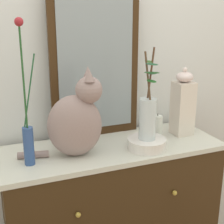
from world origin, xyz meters
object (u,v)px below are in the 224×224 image
object	(u,v)px
candle_pillar	(157,128)
cat_sitting	(76,120)
mirror_leaning	(95,65)
vase_slim_green	(28,130)
vase_glass_clear	(148,116)
jar_lidded_porcelain	(183,104)
bowl_porcelain	(147,144)
sideboard	(112,224)

from	to	relation	value
candle_pillar	cat_sitting	bearing A→B (deg)	-175.97
mirror_leaning	cat_sitting	xyz separation A→B (m)	(-0.17, -0.23, -0.21)
vase_slim_green	cat_sitting	bearing A→B (deg)	4.19
vase_glass_clear	jar_lidded_porcelain	xyz separation A→B (m)	(0.28, 0.12, -0.00)
cat_sitting	jar_lidded_porcelain	distance (m)	0.62
jar_lidded_porcelain	candle_pillar	distance (m)	0.20
cat_sitting	vase_slim_green	distance (m)	0.22
cat_sitting	vase_slim_green	size ratio (longest dim) A/B	0.66
jar_lidded_porcelain	mirror_leaning	bearing A→B (deg)	159.49
vase_slim_green	bowl_porcelain	distance (m)	0.58
sideboard	candle_pillar	xyz separation A→B (m)	(0.25, -0.01, 0.53)
sideboard	vase_glass_clear	bearing A→B (deg)	-33.14
sideboard	mirror_leaning	world-z (taller)	mirror_leaning
vase_slim_green	candle_pillar	size ratio (longest dim) A/B	4.39
vase_glass_clear	cat_sitting	bearing A→B (deg)	170.43
vase_slim_green	jar_lidded_porcelain	size ratio (longest dim) A/B	1.70
sideboard	candle_pillar	bearing A→B (deg)	-1.72
cat_sitting	candle_pillar	world-z (taller)	cat_sitting
sideboard	candle_pillar	distance (m)	0.59
vase_slim_green	vase_glass_clear	world-z (taller)	vase_slim_green
mirror_leaning	candle_pillar	bearing A→B (deg)	-35.58
mirror_leaning	bowl_porcelain	size ratio (longest dim) A/B	4.02
sideboard	jar_lidded_porcelain	world-z (taller)	jar_lidded_porcelain
cat_sitting	vase_glass_clear	bearing A→B (deg)	-9.57
sideboard	vase_glass_clear	xyz separation A→B (m)	(0.15, -0.10, 0.63)
mirror_leaning	jar_lidded_porcelain	xyz separation A→B (m)	(0.44, -0.16, -0.21)
bowl_porcelain	vase_glass_clear	size ratio (longest dim) A/B	0.43
vase_slim_green	candle_pillar	bearing A→B (deg)	4.08
bowl_porcelain	sideboard	bearing A→B (deg)	147.08
cat_sitting	bowl_porcelain	size ratio (longest dim) A/B	2.17
sideboard	vase_slim_green	bearing A→B (deg)	-172.42
cat_sitting	bowl_porcelain	world-z (taller)	cat_sitting
vase_slim_green	vase_glass_clear	distance (m)	0.56
cat_sitting	sideboard	bearing A→B (deg)	11.47
bowl_porcelain	jar_lidded_porcelain	size ratio (longest dim) A/B	0.52
cat_sitting	vase_slim_green	bearing A→B (deg)	-175.81
vase_slim_green	bowl_porcelain	world-z (taller)	vase_slim_green
mirror_leaning	candle_pillar	distance (m)	0.46
sideboard	jar_lidded_porcelain	size ratio (longest dim) A/B	3.01
cat_sitting	bowl_porcelain	xyz separation A→B (m)	(0.34, -0.06, -0.15)
mirror_leaning	vase_glass_clear	xyz separation A→B (m)	(0.17, -0.28, -0.21)
vase_glass_clear	jar_lidded_porcelain	world-z (taller)	vase_glass_clear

